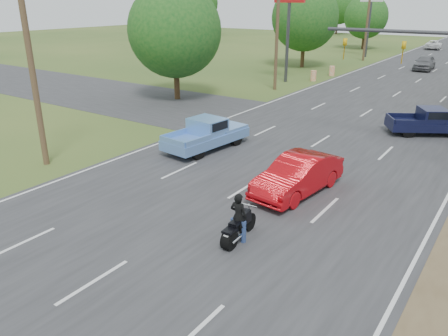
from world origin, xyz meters
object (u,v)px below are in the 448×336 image
Objects in this scene: red_convertible at (298,175)px; distant_car_white at (434,45)px; motorcycle at (238,229)px; distant_car_grey at (425,63)px; blue_pickup at (208,133)px; navy_pickup at (432,121)px; rider at (238,219)px.

distant_car_white is (-6.82, 63.52, -0.09)m from red_convertible.
motorcycle is at bearing -81.61° from red_convertible.
blue_pickup is at bearing -98.14° from distant_car_grey.
motorcycle is at bearing -40.29° from navy_pickup.
distant_car_grey is at bearing 161.07° from navy_pickup.
red_convertible is 39.01m from distant_car_grey.
navy_pickup reaches higher than distant_car_white.
distant_car_grey is at bearing -89.50° from rider.
rider is at bearing -41.29° from blue_pickup.
blue_pickup is at bearing 165.48° from red_convertible.
navy_pickup reaches higher than motorcycle.
red_convertible is 4.66m from motorcycle.
blue_pickup reaches higher than distant_car_white.
distant_car_white reaches higher than motorcycle.
rider is 9.74m from blue_pickup.
distant_car_grey is at bearing 92.26° from distant_car_white.
distant_car_grey is (-5.90, 26.72, 0.03)m from navy_pickup.
navy_pickup is (9.24, 9.61, -0.05)m from blue_pickup.
motorcycle is 43.66m from distant_car_grey.
navy_pickup is 1.00× the size of distant_car_white.
rider is 0.32× the size of distant_car_white.
red_convertible is at bearing -15.49° from blue_pickup.
red_convertible is 2.93× the size of rider.
navy_pickup is (2.75, 12.17, 0.01)m from red_convertible.
red_convertible is at bearing -44.12° from navy_pickup.
navy_pickup is at bearing -80.44° from distant_car_grey.
rider is at bearing 90.00° from motorcycle.
distant_car_grey is 0.96× the size of distant_car_white.
navy_pickup is 52.24m from distant_car_white.
blue_pickup is (-6.60, 7.16, 0.03)m from rider.
motorcycle is 68.52m from distant_car_white.
rider is 68.47m from distant_car_white.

